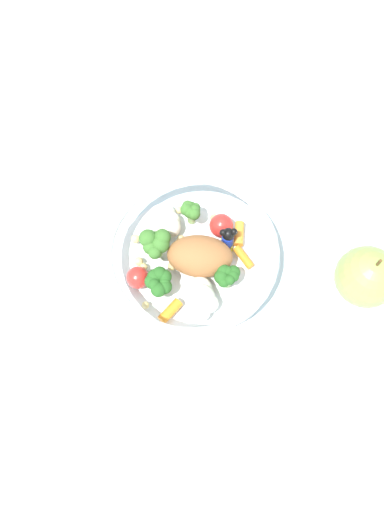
{
  "coord_description": "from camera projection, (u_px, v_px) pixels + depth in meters",
  "views": [
    {
      "loc": [
        -0.25,
        0.01,
        0.6
      ],
      "look_at": [
        0.0,
        0.01,
        0.03
      ],
      "focal_mm": 35.09,
      "sensor_mm": 36.0,
      "label": 1
    }
  ],
  "objects": [
    {
      "name": "ground_plane",
      "position": [
        200.0,
        266.0,
        0.64
      ],
      "size": [
        2.4,
        2.4,
        0.0
      ],
      "primitive_type": "plane",
      "color": "silver"
    },
    {
      "name": "food_container",
      "position": [
        191.0,
        258.0,
        0.62
      ],
      "size": [
        0.21,
        0.21,
        0.06
      ],
      "color": "white",
      "rests_on": "ground_plane"
    },
    {
      "name": "loose_apple",
      "position": [
        366.0,
        277.0,
        0.6
      ],
      "size": [
        0.08,
        0.08,
        0.09
      ],
      "color": "#8CB74C",
      "rests_on": "ground_plane"
    }
  ]
}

